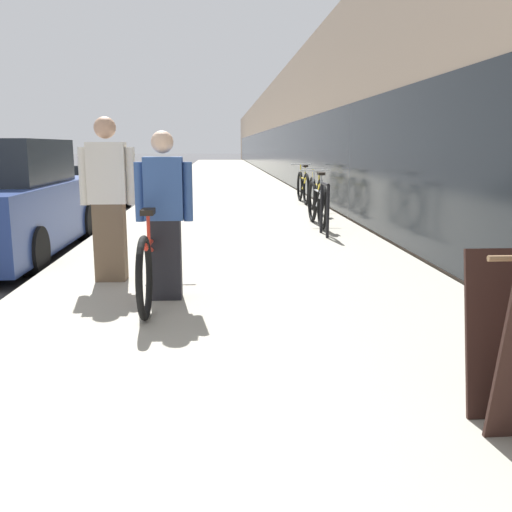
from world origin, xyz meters
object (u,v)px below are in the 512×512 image
person_rider (164,216)px  cruiser_bike_nearest (317,203)px  tandem_bicycle (158,252)px  cruiser_bike_middle (316,194)px  person_bystander (108,200)px  bike_rack_hoop (325,203)px  vintage_roadster_curbside (84,193)px  cruiser_bike_farthest (303,187)px

person_rider → cruiser_bike_nearest: person_rider is taller
tandem_bicycle → person_rider: bearing=-72.6°
cruiser_bike_middle → cruiser_bike_nearest: bearing=-99.1°
person_bystander → cruiser_bike_nearest: (2.92, 4.08, -0.45)m
bike_rack_hoop → cruiser_bike_nearest: (0.08, 1.14, -0.10)m
person_bystander → tandem_bicycle: bearing=-38.0°
bike_rack_hoop → cruiser_bike_middle: 3.27m
bike_rack_hoop → cruiser_bike_nearest: bearing=86.2°
cruiser_bike_middle → vintage_roadster_curbside: size_ratio=0.42×
bike_rack_hoop → vintage_roadster_curbside: size_ratio=0.20×
cruiser_bike_nearest → cruiser_bike_middle: bearing=80.9°
tandem_bicycle → cruiser_bike_farthest: size_ratio=1.52×
bike_rack_hoop → vintage_roadster_curbside: 6.60m
person_bystander → cruiser_bike_middle: person_bystander is taller
cruiser_bike_nearest → vintage_roadster_curbside: (-4.90, 3.36, -0.07)m
tandem_bicycle → cruiser_bike_nearest: size_ratio=1.52×
cruiser_bike_farthest → person_rider: bearing=-106.1°
person_bystander → cruiser_bike_nearest: 5.03m
vintage_roadster_curbside → bike_rack_hoop: bearing=-43.0°
person_bystander → cruiser_bike_nearest: bearing=54.4°
bike_rack_hoop → vintage_roadster_curbside: (-4.83, 4.50, -0.17)m
person_rider → cruiser_bike_farthest: size_ratio=0.85×
tandem_bicycle → vintage_roadster_curbside: bearing=107.8°
cruiser_bike_farthest → vintage_roadster_curbside: cruiser_bike_farthest is taller
tandem_bicycle → person_bystander: person_bystander is taller
person_bystander → cruiser_bike_middle: size_ratio=0.96×
person_rider → vintage_roadster_curbside: person_rider is taller
person_rider → cruiser_bike_middle: person_rider is taller
person_rider → cruiser_bike_middle: bearing=69.5°
bike_rack_hoop → cruiser_bike_nearest: cruiser_bike_nearest is taller
tandem_bicycle → cruiser_bike_farthest: (2.73, 8.69, 0.02)m
cruiser_bike_nearest → cruiser_bike_farthest: cruiser_bike_nearest is taller
person_rider → cruiser_bike_middle: 7.44m
cruiser_bike_middle → person_bystander: bearing=-117.8°
person_rider → cruiser_bike_farthest: bearing=73.9°
tandem_bicycle → cruiser_bike_middle: bearing=67.6°
cruiser_bike_middle → vintage_roadster_curbside: vintage_roadster_curbside is taller
person_bystander → cruiser_bike_farthest: 8.90m
cruiser_bike_middle → bike_rack_hoop: bearing=-97.2°
cruiser_bike_middle → tandem_bicycle: bearing=-112.4°
tandem_bicycle → cruiser_bike_nearest: cruiser_bike_nearest is taller
person_rider → cruiser_bike_nearest: (2.26, 4.86, -0.37)m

